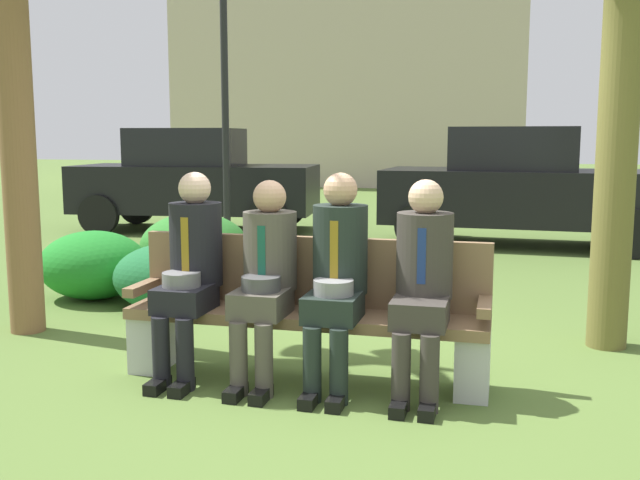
# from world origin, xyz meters

# --- Properties ---
(ground_plane) EXTENTS (80.00, 80.00, 0.00)m
(ground_plane) POSITION_xyz_m (0.00, 0.00, 0.00)
(ground_plane) COLOR #506B2E
(park_bench) EXTENTS (2.30, 0.44, 0.90)m
(park_bench) POSITION_xyz_m (-0.25, 0.05, 0.44)
(park_bench) COLOR brown
(park_bench) RESTS_ON ground
(seated_man_leftmost) EXTENTS (0.34, 0.72, 1.32)m
(seated_man_leftmost) POSITION_xyz_m (-0.99, -0.08, 0.73)
(seated_man_leftmost) COLOR black
(seated_man_leftmost) RESTS_ON ground
(seated_man_centerleft) EXTENTS (0.34, 0.72, 1.27)m
(seated_man_centerleft) POSITION_xyz_m (-0.48, -0.09, 0.71)
(seated_man_centerleft) COLOR #4C473D
(seated_man_centerleft) RESTS_ON ground
(seated_man_centerright) EXTENTS (0.34, 0.72, 1.33)m
(seated_man_centerright) POSITION_xyz_m (-0.02, -0.08, 0.74)
(seated_man_centerright) COLOR #1E2823
(seated_man_centerright) RESTS_ON ground
(seated_man_rightmost) EXTENTS (0.34, 0.72, 1.29)m
(seated_man_rightmost) POSITION_xyz_m (0.50, -0.08, 0.72)
(seated_man_rightmost) COLOR #38332D
(seated_man_rightmost) RESTS_ON ground
(shrub_near_bench) EXTENTS (1.04, 0.96, 0.65)m
(shrub_near_bench) POSITION_xyz_m (-2.85, 1.79, 0.33)
(shrub_near_bench) COLOR #1E7D25
(shrub_near_bench) RESTS_ON ground
(shrub_mid_lawn) EXTENTS (0.95, 0.87, 0.59)m
(shrub_mid_lawn) POSITION_xyz_m (-1.96, 1.53, 0.30)
(shrub_mid_lawn) COLOR #1E6433
(shrub_mid_lawn) RESTS_ON ground
(shrub_far_lawn) EXTENTS (1.18, 1.08, 0.74)m
(shrub_far_lawn) POSITION_xyz_m (-2.25, 2.81, 0.37)
(shrub_far_lawn) COLOR #2D7528
(shrub_far_lawn) RESTS_ON ground
(parked_car_near) EXTENTS (4.05, 2.06, 1.68)m
(parked_car_near) POSITION_xyz_m (-4.01, 6.78, 0.84)
(parked_car_near) COLOR black
(parked_car_near) RESTS_ON ground
(parked_car_far) EXTENTS (3.97, 1.85, 1.68)m
(parked_car_far) POSITION_xyz_m (1.18, 6.35, 0.84)
(parked_car_far) COLOR black
(parked_car_far) RESTS_ON ground
(street_lamp) EXTENTS (0.24, 0.24, 3.89)m
(street_lamp) POSITION_xyz_m (-2.82, 5.20, 2.36)
(street_lamp) COLOR black
(street_lamp) RESTS_ON ground
(building_backdrop) EXTENTS (11.58, 7.98, 10.44)m
(building_backdrop) POSITION_xyz_m (-4.04, 21.21, 5.24)
(building_backdrop) COLOR #C1AF99
(building_backdrop) RESTS_ON ground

